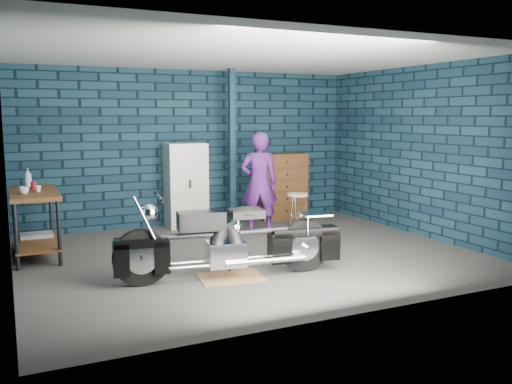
% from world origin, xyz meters
% --- Properties ---
extents(ground, '(6.00, 6.00, 0.00)m').
position_xyz_m(ground, '(0.00, 0.00, 0.00)').
color(ground, '#474542').
rests_on(ground, ground).
extents(room_walls, '(6.02, 5.01, 2.71)m').
position_xyz_m(room_walls, '(0.00, 0.55, 1.90)').
color(room_walls, '#0F2433').
rests_on(room_walls, ground).
extents(support_post, '(0.10, 0.10, 2.70)m').
position_xyz_m(support_post, '(0.55, 1.95, 1.35)').
color(support_post, '#13273D').
rests_on(support_post, ground).
extents(workbench, '(0.60, 1.40, 0.91)m').
position_xyz_m(workbench, '(-2.68, 1.14, 0.46)').
color(workbench, brown).
rests_on(workbench, ground).
extents(drip_mat, '(0.83, 0.67, 0.01)m').
position_xyz_m(drip_mat, '(-0.63, -0.88, 0.00)').
color(drip_mat, olive).
rests_on(drip_mat, ground).
extents(motorcycle, '(2.39, 0.95, 1.03)m').
position_xyz_m(motorcycle, '(-0.63, -0.88, 0.51)').
color(motorcycle, black).
rests_on(motorcycle, ground).
extents(person, '(0.70, 0.57, 1.65)m').
position_xyz_m(person, '(0.74, 1.27, 0.83)').
color(person, '#4F1D6D').
rests_on(person, ground).
extents(storage_bin, '(0.43, 0.30, 0.27)m').
position_xyz_m(storage_bin, '(-2.66, 1.43, 0.13)').
color(storage_bin, '#989AA0').
rests_on(storage_bin, ground).
extents(locker, '(0.68, 0.48, 1.45)m').
position_xyz_m(locker, '(-0.20, 2.23, 0.72)').
color(locker, silver).
rests_on(locker, ground).
extents(tool_chest, '(0.91, 0.51, 1.22)m').
position_xyz_m(tool_chest, '(1.64, 2.23, 0.61)').
color(tool_chest, brown).
rests_on(tool_chest, ground).
extents(shop_stool, '(0.40, 0.40, 0.63)m').
position_xyz_m(shop_stool, '(1.39, 1.13, 0.31)').
color(shop_stool, beige).
rests_on(shop_stool, ground).
extents(cup_a, '(0.15, 0.15, 0.10)m').
position_xyz_m(cup_a, '(-2.81, 0.86, 0.96)').
color(cup_a, beige).
rests_on(cup_a, workbench).
extents(cup_b, '(0.11, 0.11, 0.08)m').
position_xyz_m(cup_b, '(-2.63, 1.01, 0.95)').
color(cup_b, beige).
rests_on(cup_b, workbench).
extents(mug_red, '(0.10, 0.10, 0.11)m').
position_xyz_m(mug_red, '(-2.67, 1.29, 0.96)').
color(mug_red, maroon).
rests_on(mug_red, workbench).
extents(bottle, '(0.13, 0.13, 0.27)m').
position_xyz_m(bottle, '(-2.72, 1.64, 1.04)').
color(bottle, '#989AA0').
rests_on(bottle, workbench).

